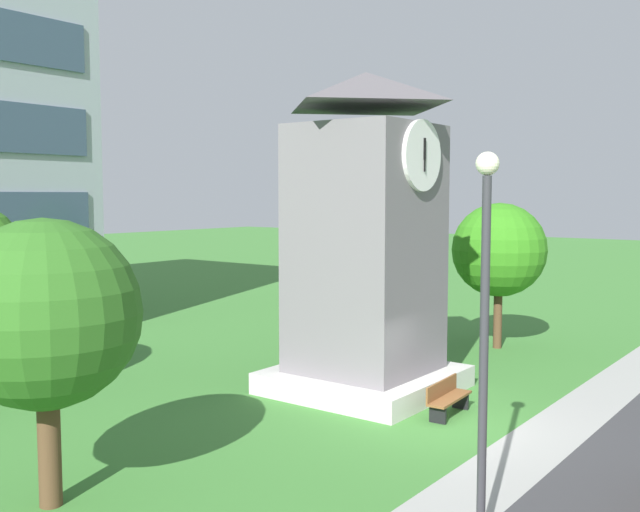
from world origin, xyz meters
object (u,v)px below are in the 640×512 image
object	(u,v)px
park_bench	(447,397)
street_lamp	(485,309)
tree_near_tower	(499,250)
clock_tower	(365,252)
tree_streetside	(45,315)

from	to	relation	value
park_bench	street_lamp	size ratio (longest dim) A/B	0.29
park_bench	tree_near_tower	distance (m)	9.33
street_lamp	tree_near_tower	distance (m)	15.71
clock_tower	park_bench	size ratio (longest dim) A/B	4.92
tree_near_tower	tree_streetside	bearing A→B (deg)	176.95
clock_tower	park_bench	xyz separation A→B (m)	(-0.77, -3.02, -3.51)
clock_tower	park_bench	bearing A→B (deg)	-104.38
park_bench	tree_near_tower	bearing A→B (deg)	15.13
street_lamp	clock_tower	bearing A→B (deg)	44.38
park_bench	tree_near_tower	size ratio (longest dim) A/B	0.34
street_lamp	tree_streetside	distance (m)	7.57
park_bench	tree_streetside	size ratio (longest dim) A/B	0.35
clock_tower	tree_streetside	bearing A→B (deg)	178.75
clock_tower	tree_streetside	distance (m)	9.94
clock_tower	street_lamp	distance (m)	9.55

